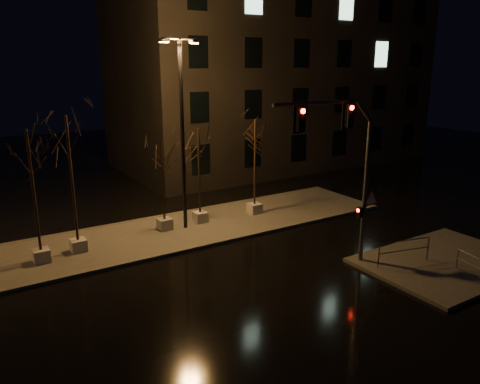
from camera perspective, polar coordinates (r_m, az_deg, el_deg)
ground at (r=19.03m, az=1.47°, el=-10.02°), size 90.00×90.00×0.00m
median at (r=23.83m, az=-6.56°, el=-4.52°), size 22.00×5.00×0.15m
sidewalk_corner at (r=21.74m, az=23.81°, el=-7.83°), size 7.00×5.00×0.15m
building at (r=39.95m, az=4.07°, el=14.49°), size 25.00×12.00×15.00m
tree_0 at (r=20.24m, az=-24.25°, el=3.56°), size 1.80×1.80×5.71m
tree_1 at (r=20.78m, az=-20.15°, el=5.13°), size 1.80×1.80×6.12m
tree_2 at (r=22.82m, az=-9.50°, el=3.84°), size 1.80×1.80×4.63m
tree_3 at (r=23.61m, az=-5.07°, el=5.15°), size 1.80×1.80×5.04m
tree_4 at (r=24.95m, az=1.85°, el=6.25°), size 1.80×1.80×5.31m
traffic_signal_mast at (r=18.54m, az=13.01°, el=3.84°), size 5.52×0.21×6.74m
streetlight_main at (r=22.65m, az=-7.07°, el=8.35°), size 2.25×0.89×9.13m
guard_rail_a at (r=20.46m, az=19.37°, el=-6.50°), size 2.38×0.62×1.06m
guard_rail_b at (r=20.30m, az=26.76°, el=-7.90°), size 0.43×1.79×0.87m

